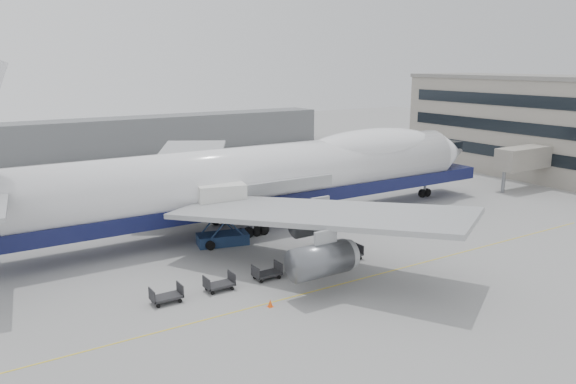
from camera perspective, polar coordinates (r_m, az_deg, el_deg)
ground at (r=52.62m, az=4.06°, el=-6.52°), size 260.00×260.00×0.00m
apron_line at (r=48.25m, az=8.36°, el=-8.48°), size 60.00×0.15×0.01m
hangar at (r=112.31m, az=-22.29°, el=4.88°), size 110.00×8.00×7.00m
airliner at (r=61.13m, az=-2.08°, el=1.75°), size 67.00×55.30×19.98m
catering_truck at (r=55.27m, az=-6.75°, el=-1.88°), size 5.37×4.24×6.09m
traffic_cone at (r=42.14m, az=-1.82°, el=-11.23°), size 0.40×0.40×0.59m
dolly_0 at (r=43.65m, az=-12.25°, el=-10.29°), size 2.30×1.35×1.30m
dolly_1 at (r=45.18m, az=-7.00°, el=-9.25°), size 2.30×1.35×1.30m
dolly_2 at (r=47.08m, az=-2.15°, el=-8.22°), size 2.30×1.35×1.30m
dolly_3 at (r=49.28m, az=2.26°, el=-7.22°), size 2.30×1.35×1.30m
dolly_4 at (r=51.77m, az=6.26°, el=-6.28°), size 2.30×1.35×1.30m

